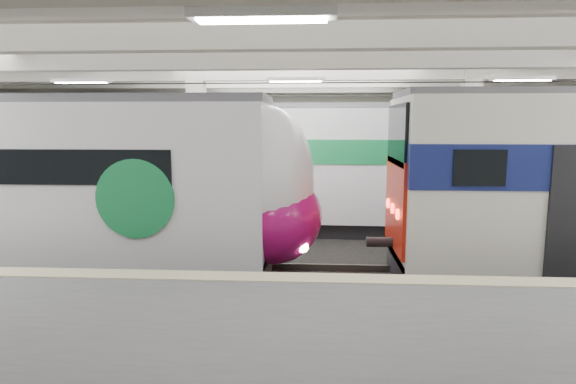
{
  "coord_description": "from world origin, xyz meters",
  "views": [
    {
      "loc": [
        0.6,
        -11.35,
        3.8
      ],
      "look_at": [
        -0.15,
        1.0,
        2.0
      ],
      "focal_mm": 30.0,
      "sensor_mm": 36.0,
      "label": 1
    }
  ],
  "objects": [
    {
      "name": "modern_emu",
      "position": [
        -5.55,
        -0.0,
        2.18
      ],
      "size": [
        13.7,
        2.83,
        4.42
      ],
      "color": "white",
      "rests_on": "ground"
    },
    {
      "name": "station_hall",
      "position": [
        0.0,
        -1.74,
        3.24
      ],
      "size": [
        36.0,
        24.0,
        5.75
      ],
      "color": "black",
      "rests_on": "ground"
    },
    {
      "name": "far_train",
      "position": [
        -3.78,
        5.5,
        2.28
      ],
      "size": [
        13.92,
        3.36,
        4.42
      ],
      "rotation": [
        0.0,
        0.0,
        -0.04
      ],
      "color": "white",
      "rests_on": "ground"
    }
  ]
}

